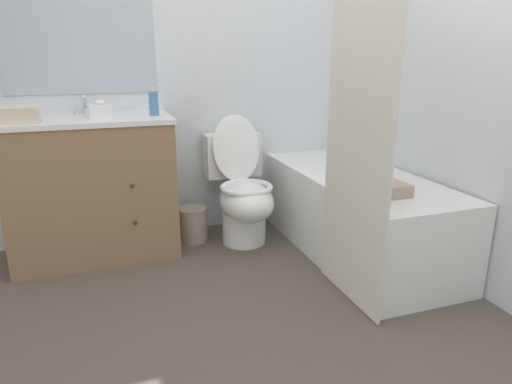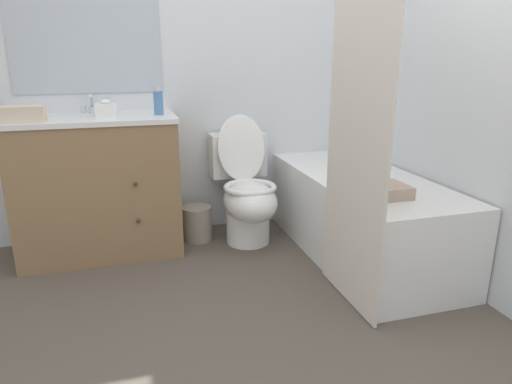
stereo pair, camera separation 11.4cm
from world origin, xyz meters
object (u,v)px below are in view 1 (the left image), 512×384
object	(u,v)px
bathtub	(356,213)
toilet	(242,193)
vanity_cabinet	(93,187)
hand_towel_folded	(17,116)
bath_towel_folded	(381,189)
soap_dispenser	(154,103)
wastebasket	(193,224)
tissue_box	(101,110)
sink_faucet	(85,108)

from	to	relation	value
bathtub	toilet	bearing A→B (deg)	146.51
vanity_cabinet	toilet	bearing A→B (deg)	-5.14
toilet	bathtub	xyz separation A→B (m)	(0.64, -0.42, -0.08)
vanity_cabinet	hand_towel_folded	bearing A→B (deg)	-155.12
bathtub	hand_towel_folded	bearing A→B (deg)	169.81
bathtub	bath_towel_folded	bearing A→B (deg)	-106.24
bathtub	soap_dispenser	distance (m)	1.46
wastebasket	soap_dispenser	bearing A→B (deg)	-162.96
soap_dispenser	bathtub	bearing A→B (deg)	-21.26
wastebasket	bathtub	bearing A→B (deg)	-28.73
soap_dispenser	wastebasket	bearing A→B (deg)	17.04
soap_dispenser	hand_towel_folded	size ratio (longest dim) A/B	0.78
tissue_box	wastebasket	bearing A→B (deg)	5.51
sink_faucet	wastebasket	size ratio (longest dim) A/B	0.59
toilet	vanity_cabinet	bearing A→B (deg)	174.86
sink_faucet	soap_dispenser	distance (m)	0.46
hand_towel_folded	bathtub	bearing A→B (deg)	-10.19
wastebasket	sink_faucet	bearing A→B (deg)	166.13
toilet	hand_towel_folded	world-z (taller)	hand_towel_folded
soap_dispenser	hand_towel_folded	world-z (taller)	soap_dispenser
toilet	hand_towel_folded	distance (m)	1.43
sink_faucet	soap_dispenser	bearing A→B (deg)	-28.94
vanity_cabinet	hand_towel_folded	distance (m)	0.62
soap_dispenser	vanity_cabinet	bearing A→B (deg)	173.50
wastebasket	tissue_box	bearing A→B (deg)	-174.49
bathtub	wastebasket	bearing A→B (deg)	151.27
wastebasket	soap_dispenser	size ratio (longest dim) A/B	1.37
tissue_box	soap_dispenser	size ratio (longest dim) A/B	0.72
soap_dispenser	sink_faucet	bearing A→B (deg)	151.06
toilet	wastebasket	bearing A→B (deg)	161.87
sink_faucet	soap_dispenser	size ratio (longest dim) A/B	0.81
tissue_box	toilet	bearing A→B (deg)	-3.72
vanity_cabinet	bathtub	distance (m)	1.69
bathtub	soap_dispenser	bearing A→B (deg)	158.74
vanity_cabinet	tissue_box	bearing A→B (deg)	-18.50
sink_faucet	bathtub	bearing A→B (deg)	-23.28
sink_faucet	bathtub	xyz separation A→B (m)	(1.60, -0.69, -0.66)
tissue_box	hand_towel_folded	bearing A→B (deg)	-163.16
vanity_cabinet	toilet	distance (m)	0.96
vanity_cabinet	tissue_box	size ratio (longest dim) A/B	7.97
sink_faucet	bathtub	world-z (taller)	sink_faucet
vanity_cabinet	tissue_box	world-z (taller)	tissue_box
hand_towel_folded	wastebasket	bearing A→B (deg)	10.69
tissue_box	hand_towel_folded	distance (m)	0.45
bath_towel_folded	vanity_cabinet	bearing A→B (deg)	147.65
sink_faucet	toilet	world-z (taller)	sink_faucet
wastebasket	tissue_box	world-z (taller)	tissue_box
bathtub	bath_towel_folded	size ratio (longest dim) A/B	5.75
wastebasket	tissue_box	xyz separation A→B (m)	(-0.54, -0.05, 0.81)
vanity_cabinet	sink_faucet	world-z (taller)	sink_faucet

